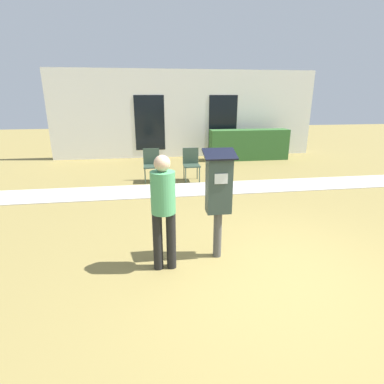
# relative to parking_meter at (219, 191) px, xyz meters

# --- Properties ---
(ground_plane) EXTENTS (40.00, 40.00, 0.00)m
(ground_plane) POSITION_rel_parking_meter_xyz_m (0.57, -0.68, -1.02)
(ground_plane) COLOR olive
(sidewalk) EXTENTS (12.00, 1.10, 0.02)m
(sidewalk) POSITION_rel_parking_meter_xyz_m (0.57, 3.32, -1.01)
(sidewalk) COLOR beige
(sidewalk) RESTS_ON ground
(building_facade) EXTENTS (10.00, 0.26, 3.20)m
(building_facade) POSITION_rel_parking_meter_xyz_m (0.57, 7.78, 0.58)
(building_facade) COLOR white
(building_facade) RESTS_ON ground
(parking_meter) EXTENTS (0.44, 0.31, 1.59)m
(parking_meter) POSITION_rel_parking_meter_xyz_m (0.00, 0.00, 0.00)
(parking_meter) COLOR #4C4C4C
(parking_meter) RESTS_ON ground
(person_standing) EXTENTS (0.32, 0.32, 1.58)m
(person_standing) POSITION_rel_parking_meter_xyz_m (-0.78, -0.21, -0.09)
(person_standing) COLOR black
(person_standing) RESTS_ON ground
(outdoor_chair_left) EXTENTS (0.44, 0.44, 0.90)m
(outdoor_chair_left) POSITION_rel_parking_meter_xyz_m (-0.86, 4.28, -0.49)
(outdoor_chair_left) COLOR #334738
(outdoor_chair_left) RESTS_ON ground
(outdoor_chair_middle) EXTENTS (0.44, 0.44, 0.90)m
(outdoor_chair_middle) POSITION_rel_parking_meter_xyz_m (0.23, 4.22, -0.49)
(outdoor_chair_middle) COLOR #334738
(outdoor_chair_middle) RESTS_ON ground
(hedge_row) EXTENTS (2.90, 0.60, 1.10)m
(hedge_row) POSITION_rel_parking_meter_xyz_m (2.76, 6.77, -0.47)
(hedge_row) COLOR #33662D
(hedge_row) RESTS_ON ground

